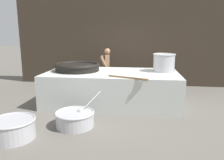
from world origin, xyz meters
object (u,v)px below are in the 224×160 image
Objects in this scene: stock_pot at (164,62)px; prep_bowl_meat at (13,128)px; giant_wok_near at (77,67)px; prep_bowl_vegetables at (75,118)px; cook at (107,69)px.

stock_pot reaches higher than prep_bowl_meat.
giant_wok_near is at bearing -176.12° from stock_pot.
prep_bowl_vegetables reaches higher than prep_bowl_meat.
prep_bowl_meat is (-0.99, -0.69, 0.03)m from prep_bowl_vegetables.
cook is (-1.76, 1.01, -0.37)m from stock_pot.
stock_pot is at bearing 41.23° from prep_bowl_meat.
cook reaches higher than giant_wok_near.
stock_pot is 0.42× the size of cook.
prep_bowl_vegetables is 1.21m from prep_bowl_meat.
stock_pot is 0.69× the size of prep_bowl_vegetables.
prep_bowl_meat is at bearing -138.77° from stock_pot.
cook is at bearing 150.18° from stock_pot.
stock_pot reaches higher than giant_wok_near.
stock_pot is 4.11m from prep_bowl_meat.
cook is at bearing 59.57° from giant_wok_near.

